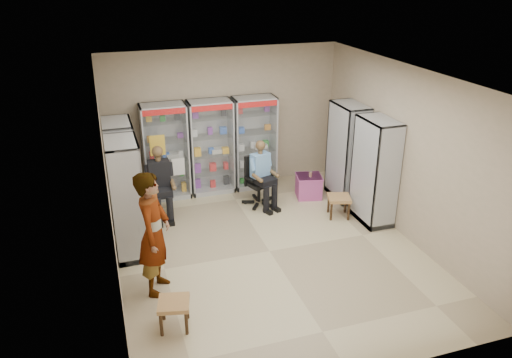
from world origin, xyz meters
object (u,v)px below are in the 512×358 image
object	(u,v)px
cabinet_right_near	(375,171)
pink_trunk	(309,186)
cabinet_back_left	(166,152)
cabinet_right_far	(347,152)
wooden_chair	(160,191)
cabinet_left_far	(122,174)
seated_shopkeeper	(260,175)
office_chair	(259,181)
woven_stool_a	(339,206)
woven_stool_b	(174,314)
cabinet_left_near	(127,199)
cabinet_back_mid	(211,147)
cabinet_back_right	(254,143)
standing_man	(154,233)

from	to	relation	value
cabinet_right_near	pink_trunk	size ratio (longest dim) A/B	4.03
cabinet_back_left	cabinet_right_far	world-z (taller)	same
wooden_chair	pink_trunk	bearing A→B (deg)	-3.36
cabinet_right_far	cabinet_left_far	xyz separation A→B (m)	(-4.46, 0.20, 0.00)
seated_shopkeeper	office_chair	bearing A→B (deg)	71.23
cabinet_right_near	woven_stool_a	xyz separation A→B (m)	(-0.52, 0.32, -0.79)
pink_trunk	woven_stool_b	xyz separation A→B (m)	(-3.36, -3.25, -0.03)
cabinet_right_far	cabinet_left_near	bearing A→B (deg)	101.41
cabinet_left_near	wooden_chair	world-z (taller)	cabinet_left_near
cabinet_back_mid	woven_stool_a	xyz separation A→B (m)	(2.06, -1.91, -0.79)
cabinet_back_mid	cabinet_back_right	xyz separation A→B (m)	(0.95, 0.00, 0.00)
cabinet_right_far	woven_stool_a	bearing A→B (deg)	146.08
cabinet_right_far	cabinet_left_near	size ratio (longest dim) A/B	1.00
cabinet_back_mid	cabinet_left_far	xyz separation A→B (m)	(-1.88, -0.93, 0.00)
cabinet_right_far	cabinet_right_near	bearing A→B (deg)	-180.00
cabinet_back_mid	cabinet_right_far	xyz separation A→B (m)	(2.58, -1.13, 0.00)
cabinet_back_mid	office_chair	bearing A→B (deg)	-50.43
cabinet_back_left	woven_stool_b	distance (m)	4.28
cabinet_back_mid	woven_stool_a	bearing A→B (deg)	-42.91
cabinet_back_left	cabinet_left_near	world-z (taller)	same
cabinet_left_far	woven_stool_b	distance (m)	3.35
cabinet_right_near	wooden_chair	world-z (taller)	cabinet_right_near
cabinet_back_mid	cabinet_right_far	distance (m)	2.82
cabinet_left_far	cabinet_back_right	bearing A→B (deg)	108.19
cabinet_back_mid	cabinet_back_right	size ratio (longest dim) A/B	1.00
standing_man	cabinet_left_far	bearing A→B (deg)	29.18
pink_trunk	cabinet_right_near	bearing A→B (deg)	-61.34
cabinet_back_left	cabinet_right_near	xyz separation A→B (m)	(3.53, -2.23, 0.00)
cabinet_left_far	cabinet_left_near	world-z (taller)	same
standing_man	woven_stool_b	bearing A→B (deg)	-152.00
cabinet_right_far	pink_trunk	distance (m)	1.07
pink_trunk	standing_man	bearing A→B (deg)	-146.12
cabinet_right_far	office_chair	world-z (taller)	cabinet_right_far
cabinet_left_near	wooden_chair	distance (m)	1.56
cabinet_right_far	woven_stool_b	world-z (taller)	cabinet_right_far
cabinet_back_right	cabinet_left_far	size ratio (longest dim) A/B	1.00
office_chair	pink_trunk	world-z (taller)	office_chair
cabinet_right_far	wooden_chair	bearing A→B (deg)	83.96
woven_stool_b	cabinet_back_left	bearing A→B (deg)	82.40
cabinet_right_far	cabinet_back_right	bearing A→B (deg)	55.27
woven_stool_b	standing_man	xyz separation A→B (m)	(-0.09, 0.93, 0.75)
wooden_chair	woven_stool_a	world-z (taller)	wooden_chair
cabinet_back_right	seated_shopkeeper	distance (m)	1.04
cabinet_right_far	cabinet_left_far	world-z (taller)	same
cabinet_left_near	wooden_chair	xyz separation A→B (m)	(0.68, 1.30, -0.53)
cabinet_right_far	woven_stool_b	distance (m)	5.15
cabinet_left_far	seated_shopkeeper	xyz separation A→B (m)	(2.63, -0.03, -0.35)
cabinet_back_right	pink_trunk	xyz separation A→B (m)	(0.91, -0.91, -0.76)
cabinet_back_mid	pink_trunk	world-z (taller)	cabinet_back_mid
standing_man	cabinet_right_near	bearing A→B (deg)	-54.28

